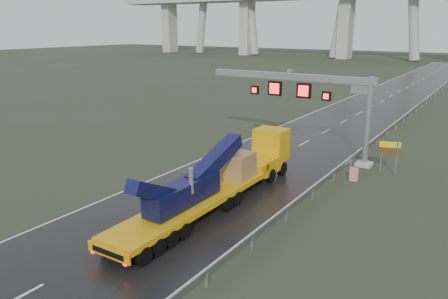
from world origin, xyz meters
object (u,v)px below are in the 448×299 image
Objects in this scene: sign_gantry at (312,92)px; striped_barrier at (354,174)px; exit_sign_pair at (389,151)px; heavy_haul_truck at (227,175)px.

sign_gantry is 15.15× the size of striped_barrier.
exit_sign_pair is 2.68× the size of striped_barrier.
sign_gantry is at bearing 85.48° from heavy_haul_truck.
heavy_haul_truck reaches higher than striped_barrier.
striped_barrier is (5.98, 7.84, -1.12)m from heavy_haul_truck.
exit_sign_pair is at bearing 53.57° from heavy_haul_truck.
sign_gantry is at bearing 136.56° from striped_barrier.
sign_gantry is 7.94m from exit_sign_pair.
exit_sign_pair is 3.58m from striped_barrier.
sign_gantry is 0.84× the size of heavy_haul_truck.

